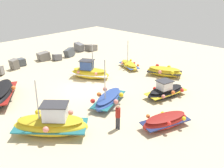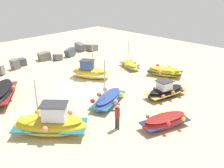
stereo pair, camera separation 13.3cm
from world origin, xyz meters
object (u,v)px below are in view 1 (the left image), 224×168
at_px(fishing_boat_6, 164,71).
at_px(fishing_boat_0, 90,72).
at_px(fishing_boat_4, 1,94).
at_px(fishing_boat_2, 165,121).
at_px(fishing_boat_1, 109,99).
at_px(fishing_boat_5, 166,91).
at_px(fishing_boat_3, 51,124).
at_px(person_walking, 118,115).
at_px(fishing_boat_7, 129,65).

bearing_deg(fishing_boat_6, fishing_boat_0, 25.85).
bearing_deg(fishing_boat_4, fishing_boat_0, -62.54).
bearing_deg(fishing_boat_6, fishing_boat_2, 101.07).
height_order(fishing_boat_0, fishing_boat_1, fishing_boat_1).
xyz_separation_m(fishing_boat_2, fishing_boat_5, (4.06, 2.62, 0.05)).
bearing_deg(fishing_boat_2, fishing_boat_3, -21.74).
distance_m(fishing_boat_1, person_walking, 3.62).
distance_m(fishing_boat_2, fishing_boat_7, 12.13).
height_order(fishing_boat_0, person_walking, fishing_boat_0).
distance_m(fishing_boat_5, fishing_boat_6, 4.89).
height_order(fishing_boat_4, fishing_boat_6, fishing_boat_4).
distance_m(fishing_boat_2, person_walking, 3.14).
bearing_deg(fishing_boat_2, fishing_boat_6, -127.85).
distance_m(fishing_boat_0, fishing_boat_4, 8.23).
bearing_deg(person_walking, fishing_boat_5, 168.87).
relative_size(fishing_boat_5, fishing_boat_7, 1.20).
height_order(fishing_boat_1, fishing_boat_2, fishing_boat_1).
relative_size(fishing_boat_7, person_walking, 1.89).
bearing_deg(fishing_boat_6, fishing_boat_3, 70.43).
bearing_deg(fishing_boat_0, fishing_boat_1, 123.70).
xyz_separation_m(fishing_boat_3, fishing_boat_5, (9.58, -2.06, -0.21)).
relative_size(fishing_boat_6, person_walking, 2.10).
xyz_separation_m(fishing_boat_1, fishing_boat_5, (4.25, -2.34, 0.05)).
bearing_deg(fishing_boat_3, fishing_boat_4, 138.22).
relative_size(fishing_boat_1, fishing_boat_7, 1.27).
bearing_deg(fishing_boat_0, fishing_boat_6, -160.17).
bearing_deg(fishing_boat_4, fishing_boat_6, -78.03).
distance_m(fishing_boat_0, fishing_boat_5, 7.79).
height_order(fishing_boat_3, person_walking, fishing_boat_3).
relative_size(fishing_boat_0, fishing_boat_3, 0.86).
distance_m(fishing_boat_4, person_walking, 9.99).
distance_m(fishing_boat_6, fishing_boat_7, 4.14).
bearing_deg(fishing_boat_7, fishing_boat_3, -46.29).
distance_m(fishing_boat_5, person_walking, 6.40).
distance_m(fishing_boat_2, fishing_boat_6, 9.72).
height_order(fishing_boat_2, fishing_boat_7, fishing_boat_7).
distance_m(fishing_boat_2, fishing_boat_3, 7.24).
bearing_deg(fishing_boat_7, fishing_boat_2, -15.04).
height_order(fishing_boat_3, fishing_boat_7, fishing_boat_3).
bearing_deg(fishing_boat_0, fishing_boat_4, 52.72).
distance_m(fishing_boat_1, fishing_boat_5, 4.85).
height_order(fishing_boat_1, fishing_boat_4, fishing_boat_1).
bearing_deg(person_walking, fishing_boat_4, -87.12).
height_order(fishing_boat_6, fishing_boat_7, fishing_boat_7).
bearing_deg(person_walking, fishing_boat_2, 121.93).
distance_m(fishing_boat_6, person_walking, 10.92).
bearing_deg(fishing_boat_4, fishing_boat_7, -62.60).
bearing_deg(fishing_boat_3, fishing_boat_2, 7.78).
bearing_deg(fishing_boat_3, fishing_boat_0, 82.61).
relative_size(fishing_boat_2, person_walking, 2.10).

